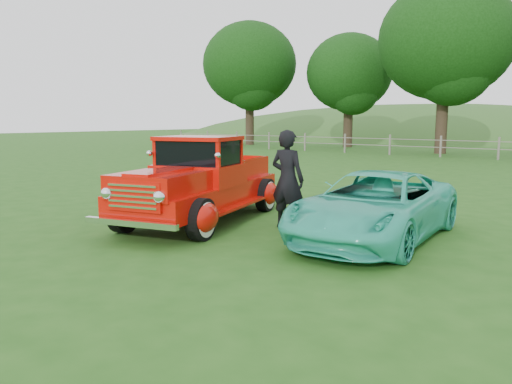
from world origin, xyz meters
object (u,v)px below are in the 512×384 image
Objects in this scene: teal_sedan at (375,206)px; tree_near_west at (446,40)px; tree_far_west at (250,65)px; tree_mid_west at (349,73)px; man at (287,179)px; red_pickup at (201,183)px.

tree_near_west is at bearing 100.97° from teal_sedan.
tree_far_west is at bearing 128.22° from teal_sedan.
teal_sedan is (6.49, -23.24, -6.19)m from tree_near_west.
teal_sedan is at bearing -61.09° from tree_mid_west.
teal_sedan is at bearing -177.92° from man.
tree_near_west is 1.98× the size of red_pickup.
man is (-1.78, -0.15, 0.36)m from teal_sedan.
man is at bearing -78.61° from tree_near_west.
man is at bearing -49.67° from tree_far_west.
tree_mid_west is at bearing 96.25° from red_pickup.
red_pickup is (18.91, -24.96, -5.69)m from tree_far_west.
tree_mid_west is at bearing 159.44° from tree_near_west.
red_pickup is at bearing -83.08° from tree_near_west.
tree_mid_west is 29.65m from man.
man reaches higher than teal_sedan.
tree_mid_west is 1.95× the size of teal_sedan.
tree_far_west is at bearing 111.37° from red_pickup.
tree_near_west is 24.87m from red_pickup.
tree_near_west is 5.40× the size of man.
red_pickup is at bearing -173.27° from teal_sedan.
man is (4.71, -23.40, -5.83)m from tree_near_west.
tree_mid_west is at bearing -67.19° from man.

